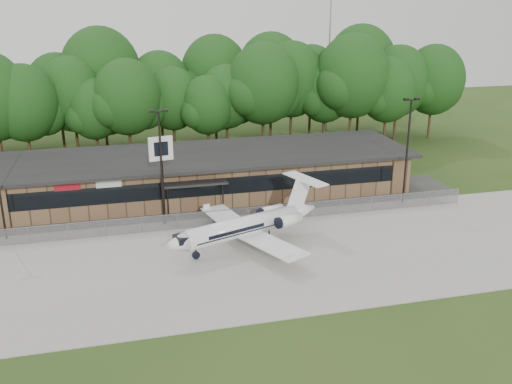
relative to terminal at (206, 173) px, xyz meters
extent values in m
plane|color=#254418|center=(0.00, -23.94, -2.18)|extent=(160.00, 160.00, 0.00)
cube|color=#9E9B93|center=(0.00, -15.94, -2.14)|extent=(64.00, 18.00, 0.08)
cube|color=#383835|center=(0.00, -4.44, -2.15)|extent=(50.00, 9.00, 0.06)
cube|color=brown|center=(0.00, 0.06, -0.18)|extent=(40.00, 10.00, 4.00)
cube|color=black|center=(0.00, -4.96, 0.12)|extent=(36.00, 0.08, 1.60)
cube|color=black|center=(0.00, -0.44, 1.97)|extent=(41.00, 11.50, 0.30)
cube|color=black|center=(-2.00, -5.54, 0.82)|extent=(6.00, 1.60, 0.20)
cube|color=maroon|center=(-13.00, -4.99, 1.22)|extent=(2.20, 0.06, 0.70)
cube|color=silver|center=(-9.50, -4.99, 1.22)|extent=(2.20, 0.06, 0.70)
cube|color=gray|center=(0.00, -8.94, -1.43)|extent=(46.00, 0.03, 1.50)
cube|color=gray|center=(0.00, -8.94, -0.68)|extent=(46.00, 0.04, 0.04)
cylinder|color=gray|center=(22.00, 24.06, 10.32)|extent=(0.20, 0.20, 25.00)
cylinder|color=black|center=(-5.00, -7.44, 2.82)|extent=(0.18, 0.18, 10.00)
cube|color=black|center=(-5.00, -7.44, 7.87)|extent=(1.20, 0.12, 0.12)
cube|color=black|center=(-5.55, -7.44, 7.94)|extent=(0.45, 0.30, 0.22)
cube|color=black|center=(-4.45, -7.44, 7.94)|extent=(0.45, 0.30, 0.22)
cylinder|color=black|center=(18.00, -7.44, 2.82)|extent=(0.18, 0.18, 10.00)
cube|color=black|center=(18.00, -7.44, 7.87)|extent=(1.20, 0.12, 0.12)
cube|color=black|center=(17.45, -7.44, 7.94)|extent=(0.45, 0.30, 0.22)
cube|color=black|center=(18.55, -7.44, 7.94)|extent=(0.45, 0.30, 0.22)
cylinder|color=white|center=(0.61, -13.75, -0.47)|extent=(9.99, 4.92, 1.61)
cone|color=white|center=(-5.06, -15.79, -0.47)|extent=(2.43, 2.19, 1.61)
cone|color=white|center=(6.37, -11.67, -0.32)|extent=(2.62, 2.26, 1.61)
cube|color=white|center=(2.20, -16.69, -0.92)|extent=(4.12, 6.41, 0.12)
cube|color=white|center=(-0.05, -10.46, -0.92)|extent=(4.12, 6.41, 0.12)
cylinder|color=white|center=(4.43, -13.70, -0.32)|extent=(2.38, 1.60, 0.90)
cylinder|color=white|center=(3.58, -11.34, -0.32)|extent=(2.38, 1.60, 0.90)
cube|color=white|center=(5.89, -11.84, 1.14)|extent=(2.37, 0.97, 3.02)
cube|color=white|center=(6.46, -11.64, 2.39)|extent=(2.79, 4.79, 0.10)
cube|color=black|center=(-4.40, -15.55, -0.19)|extent=(1.35, 1.47, 0.50)
cube|color=black|center=(2.31, -13.14, -1.82)|extent=(1.57, 2.54, 0.70)
cylinder|color=black|center=(-3.36, -15.18, -1.82)|extent=(0.77, 0.77, 0.22)
cylinder|color=black|center=(-4.95, -7.14, 1.57)|extent=(0.26, 0.26, 7.50)
cube|color=silver|center=(-4.95, -7.14, 4.67)|extent=(2.07, 0.57, 2.06)
cube|color=black|center=(-4.93, -7.26, 4.67)|extent=(1.21, 0.24, 1.22)
camera|label=1|loc=(-8.53, -54.43, 16.96)|focal=40.00mm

